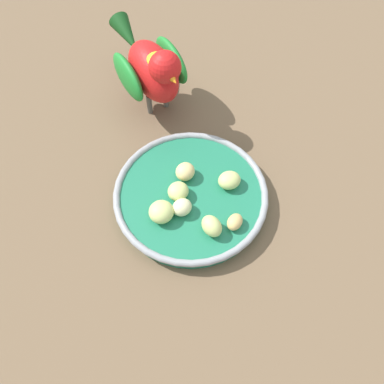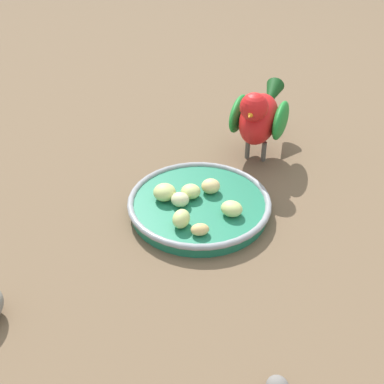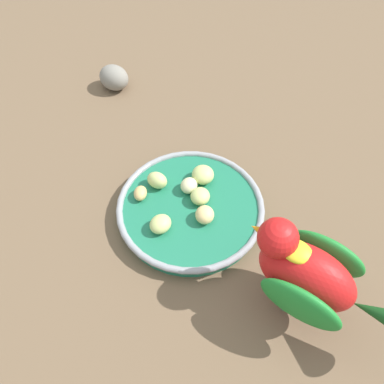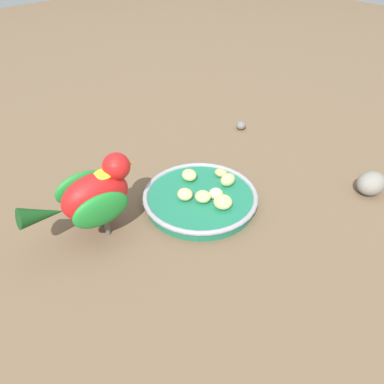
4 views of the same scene
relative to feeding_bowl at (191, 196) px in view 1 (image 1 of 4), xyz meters
name	(u,v)px [view 1 (image 1 of 4)]	position (x,y,z in m)	size (l,w,h in m)	color
ground_plane	(199,190)	(0.02, 0.01, -0.01)	(4.00, 4.00, 0.00)	brown
feeding_bowl	(191,196)	(0.00, 0.00, 0.00)	(0.23, 0.23, 0.03)	#1E7251
apple_piece_0	(177,190)	(-0.02, 0.01, 0.02)	(0.03, 0.03, 0.02)	#C6D17A
apple_piece_1	(182,207)	(-0.03, -0.02, 0.02)	(0.03, 0.03, 0.02)	beige
apple_piece_2	(229,180)	(0.06, -0.02, 0.02)	(0.03, 0.03, 0.02)	#C6D17A
apple_piece_3	(161,212)	(-0.06, -0.01, 0.02)	(0.04, 0.04, 0.03)	#C6D17A
apple_piece_4	(212,226)	(-0.01, -0.07, 0.02)	(0.03, 0.03, 0.03)	#C6D17A
apple_piece_5	(185,172)	(0.01, 0.03, 0.02)	(0.03, 0.03, 0.02)	#E5C67F
apple_piece_6	(236,221)	(0.02, -0.08, 0.02)	(0.03, 0.02, 0.02)	tan
parrot	(152,67)	(0.06, 0.20, 0.07)	(0.11, 0.22, 0.15)	#59544C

